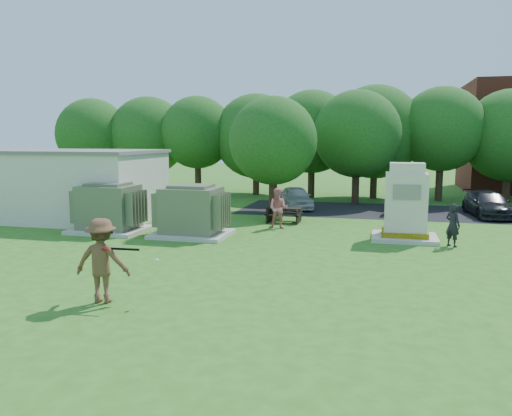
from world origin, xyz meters
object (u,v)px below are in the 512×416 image
(picnic_table, at_px, (284,213))
(car_silver_a, at_px, (408,200))
(generator_cabinet, at_px, (406,206))
(person_at_picnic, at_px, (278,208))
(car_white, at_px, (296,197))
(person_by_generator, at_px, (453,225))
(car_dark, at_px, (488,204))
(batter, at_px, (102,261))
(transformer_left, at_px, (109,209))
(transformer_right, at_px, (192,212))

(picnic_table, height_order, car_silver_a, car_silver_a)
(generator_cabinet, xyz_separation_m, car_silver_a, (0.42, 7.60, -0.66))
(generator_cabinet, relative_size, person_at_picnic, 1.68)
(car_white, relative_size, car_silver_a, 0.93)
(picnic_table, distance_m, person_by_generator, 7.86)
(car_white, xyz_separation_m, car_dark, (9.85, -0.36, -0.01))
(person_at_picnic, distance_m, car_white, 6.37)
(generator_cabinet, relative_size, car_white, 0.82)
(batter, bearing_deg, car_dark, -132.58)
(transformer_left, distance_m, person_at_picnic, 7.18)
(generator_cabinet, distance_m, batter, 12.00)
(generator_cabinet, xyz_separation_m, batter, (-7.30, -9.52, -0.28))
(transformer_left, height_order, car_dark, transformer_left)
(generator_cabinet, height_order, car_silver_a, generator_cabinet)
(person_by_generator, relative_size, car_white, 0.43)
(person_by_generator, bearing_deg, picnic_table, 16.45)
(person_by_generator, bearing_deg, person_at_picnic, 28.15)
(transformer_left, bearing_deg, car_silver_a, 35.69)
(transformer_right, relative_size, batter, 1.47)
(batter, relative_size, car_white, 0.56)
(transformer_right, distance_m, person_at_picnic, 3.91)
(person_by_generator, height_order, person_at_picnic, person_at_picnic)
(generator_cabinet, relative_size, car_silver_a, 0.76)
(batter, bearing_deg, generator_cabinet, -135.26)
(transformer_left, distance_m, car_white, 10.90)
(transformer_right, relative_size, picnic_table, 1.86)
(batter, bearing_deg, transformer_left, -68.09)
(car_white, relative_size, car_dark, 0.86)
(person_at_picnic, height_order, car_white, person_at_picnic)
(transformer_left, distance_m, transformer_right, 3.70)
(generator_cabinet, distance_m, picnic_table, 6.08)
(transformer_right, height_order, person_by_generator, transformer_right)
(car_white, bearing_deg, person_at_picnic, -108.33)
(person_by_generator, bearing_deg, generator_cabinet, 17.06)
(transformer_right, bearing_deg, picnic_table, 54.30)
(transformer_right, relative_size, person_by_generator, 1.89)
(picnic_table, xyz_separation_m, car_white, (-0.25, 4.68, 0.19))
(transformer_right, distance_m, car_dark, 15.14)
(car_silver_a, bearing_deg, transformer_right, 57.81)
(transformer_right, xyz_separation_m, generator_cabinet, (8.28, 1.31, 0.33))
(picnic_table, relative_size, car_dark, 0.38)
(picnic_table, bearing_deg, transformer_right, -125.70)
(transformer_right, distance_m, generator_cabinet, 8.39)
(person_by_generator, relative_size, car_silver_a, 0.40)
(picnic_table, xyz_separation_m, person_at_picnic, (0.08, -1.68, 0.46))
(batter, xyz_separation_m, car_silver_a, (7.72, 17.13, -0.37))
(batter, distance_m, person_at_picnic, 10.86)
(person_by_generator, xyz_separation_m, car_white, (-7.20, 8.33, -0.17))
(person_at_picnic, bearing_deg, transformer_right, -141.98)
(generator_cabinet, distance_m, car_dark, 8.35)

